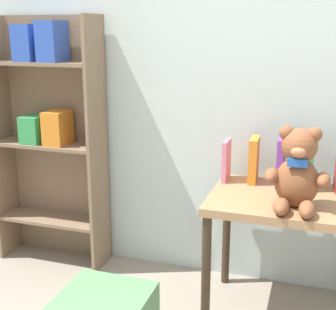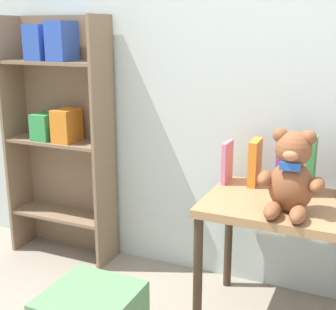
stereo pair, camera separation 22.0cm
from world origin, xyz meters
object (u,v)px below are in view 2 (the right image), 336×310
at_px(book_standing_pink, 227,162).
at_px(book_standing_purple, 282,165).
at_px(book_standing_green, 311,166).
at_px(teddy_bear, 291,175).
at_px(book_standing_orange, 255,162).
at_px(bookshelf_side, 61,124).
at_px(display_table, 287,220).

height_order(book_standing_pink, book_standing_purple, book_standing_purple).
relative_size(book_standing_pink, book_standing_purple, 0.88).
height_order(book_standing_purple, book_standing_green, book_standing_green).
bearing_deg(book_standing_purple, book_standing_green, 2.76).
relative_size(teddy_bear, book_standing_orange, 1.59).
distance_m(bookshelf_side, display_table, 1.35).
relative_size(display_table, book_standing_green, 2.79).
distance_m(bookshelf_side, book_standing_purple, 1.25).
bearing_deg(book_standing_green, display_table, -112.97).
bearing_deg(book_standing_pink, book_standing_orange, 10.54).
height_order(bookshelf_side, display_table, bookshelf_side).
bearing_deg(book_standing_green, book_standing_pink, 179.56).
xyz_separation_m(display_table, teddy_bear, (0.02, -0.11, 0.24)).
relative_size(bookshelf_side, teddy_bear, 4.05).
height_order(book_standing_orange, book_standing_green, book_standing_green).
bearing_deg(display_table, bookshelf_side, 170.75).
distance_m(book_standing_orange, book_standing_green, 0.25).
bearing_deg(teddy_bear, book_standing_purple, 107.75).
bearing_deg(display_table, book_standing_green, 68.27).
relative_size(display_table, teddy_bear, 2.06).
bearing_deg(book_standing_orange, book_standing_purple, -11.32).
xyz_separation_m(teddy_bear, book_standing_purple, (-0.09, 0.27, -0.04)).
bearing_deg(book_standing_green, book_standing_orange, 174.95).
relative_size(book_standing_pink, book_standing_green, 0.79).
relative_size(book_standing_orange, book_standing_green, 0.85).
bearing_deg(bookshelf_side, display_table, -9.25).
relative_size(book_standing_pink, book_standing_orange, 0.93).
bearing_deg(book_standing_pink, book_standing_green, 1.40).
xyz_separation_m(bookshelf_side, book_standing_green, (1.37, -0.05, -0.06)).
xyz_separation_m(bookshelf_side, book_standing_orange, (1.12, -0.04, -0.08)).
height_order(teddy_bear, book_standing_pink, teddy_bear).
bearing_deg(bookshelf_side, book_standing_green, -2.25).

